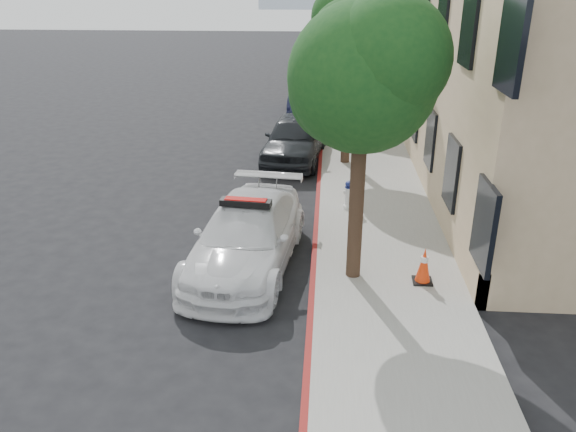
% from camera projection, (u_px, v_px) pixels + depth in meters
% --- Properties ---
extents(ground, '(120.00, 120.00, 0.00)m').
position_uv_depth(ground, '(233.00, 237.00, 13.96)').
color(ground, black).
rests_on(ground, ground).
extents(sidewalk, '(3.20, 50.00, 0.15)m').
position_uv_depth(sidewalk, '(360.00, 134.00, 22.88)').
color(sidewalk, gray).
rests_on(sidewalk, ground).
extents(curb_strip, '(0.12, 50.00, 0.15)m').
position_uv_depth(curb_strip, '(322.00, 134.00, 22.98)').
color(curb_strip, maroon).
rests_on(curb_strip, ground).
extents(building, '(8.00, 36.00, 10.00)m').
position_uv_depth(building, '(485.00, 1.00, 25.19)').
color(building, tan).
rests_on(building, ground).
extents(tree_near, '(2.92, 2.82, 5.62)m').
position_uv_depth(tree_near, '(365.00, 77.00, 10.26)').
color(tree_near, black).
rests_on(tree_near, sidewalk).
extents(tree_mid, '(2.77, 2.64, 5.43)m').
position_uv_depth(tree_mid, '(351.00, 40.00, 17.65)').
color(tree_mid, black).
rests_on(tree_mid, sidewalk).
extents(tree_far, '(3.10, 3.00, 5.81)m').
position_uv_depth(tree_far, '(345.00, 17.00, 24.91)').
color(tree_far, black).
rests_on(tree_far, sidewalk).
extents(police_car, '(2.55, 5.21, 1.61)m').
position_uv_depth(police_car, '(247.00, 236.00, 12.28)').
color(police_car, white).
rests_on(police_car, ground).
extents(parked_car_mid, '(2.34, 4.85, 1.60)m').
position_uv_depth(parked_car_mid, '(295.00, 138.00, 19.59)').
color(parked_car_mid, black).
rests_on(parked_car_mid, ground).
extents(parked_car_far, '(1.52, 4.33, 1.43)m').
position_uv_depth(parked_car_far, '(306.00, 98.00, 26.69)').
color(parked_car_far, '#141834').
rests_on(parked_car_far, ground).
extents(fire_hydrant, '(0.33, 0.30, 0.79)m').
position_uv_depth(fire_hydrant, '(349.00, 195.00, 15.16)').
color(fire_hydrant, silver).
rests_on(fire_hydrant, sidewalk).
extents(traffic_cone, '(0.41, 0.41, 0.76)m').
position_uv_depth(traffic_cone, '(424.00, 265.00, 11.45)').
color(traffic_cone, black).
rests_on(traffic_cone, sidewalk).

